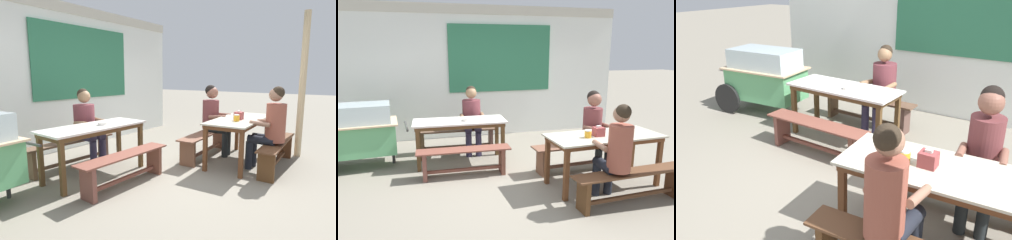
% 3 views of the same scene
% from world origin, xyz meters
% --- Properties ---
extents(ground_plane, '(40.00, 40.00, 0.00)m').
position_xyz_m(ground_plane, '(0.00, 0.00, 0.00)').
color(ground_plane, gray).
extents(backdrop_wall, '(6.18, 0.23, 2.84)m').
position_xyz_m(backdrop_wall, '(0.01, 2.74, 1.49)').
color(backdrop_wall, white).
rests_on(backdrop_wall, ground_plane).
extents(dining_table_far, '(1.57, 0.69, 0.75)m').
position_xyz_m(dining_table_far, '(-0.80, 1.05, 0.67)').
color(dining_table_far, silver).
rests_on(dining_table_far, ground_plane).
extents(dining_table_near, '(1.67, 0.76, 0.75)m').
position_xyz_m(dining_table_near, '(1.05, -0.43, 0.67)').
color(dining_table_near, '#BCB7A3').
rests_on(dining_table_near, ground_plane).
extents(bench_far_back, '(1.54, 0.31, 0.44)m').
position_xyz_m(bench_far_back, '(-0.77, 1.67, 0.30)').
color(bench_far_back, brown).
rests_on(bench_far_back, ground_plane).
extents(bench_far_front, '(1.44, 0.35, 0.44)m').
position_xyz_m(bench_far_front, '(-0.82, 0.43, 0.28)').
color(bench_far_front, brown).
rests_on(bench_far_front, ground_plane).
extents(bench_near_back, '(1.61, 0.39, 0.44)m').
position_xyz_m(bench_near_back, '(1.03, 0.19, 0.29)').
color(bench_near_back, brown).
rests_on(bench_near_back, ground_plane).
extents(bench_near_front, '(1.62, 0.34, 0.44)m').
position_xyz_m(bench_near_front, '(1.08, -1.05, 0.29)').
color(bench_near_front, brown).
rests_on(bench_near_front, ground_plane).
extents(person_center_facing, '(0.47, 0.58, 1.26)m').
position_xyz_m(person_center_facing, '(-0.50, 1.59, 0.71)').
color(person_center_facing, '#332E4C').
rests_on(person_center_facing, ground_plane).
extents(person_right_near_table, '(0.44, 0.53, 1.30)m').
position_xyz_m(person_right_near_table, '(1.24, 0.14, 0.74)').
color(person_right_near_table, black).
rests_on(person_right_near_table, ground_plane).
extents(person_near_front, '(0.41, 0.56, 1.31)m').
position_xyz_m(person_near_front, '(0.87, -0.98, 0.73)').
color(person_near_front, black).
rests_on(person_near_front, ground_plane).
extents(tissue_box, '(0.14, 0.12, 0.15)m').
position_xyz_m(tissue_box, '(0.94, -0.45, 0.82)').
color(tissue_box, '#923B3C').
rests_on(tissue_box, dining_table_near).
extents(condiment_jar, '(0.09, 0.09, 0.11)m').
position_xyz_m(condiment_jar, '(0.76, -0.49, 0.81)').
color(condiment_jar, gold).
rests_on(condiment_jar, dining_table_near).
extents(soup_bowl, '(0.15, 0.15, 0.04)m').
position_xyz_m(soup_bowl, '(-0.69, 0.98, 0.77)').
color(soup_bowl, silver).
rests_on(soup_bowl, dining_table_far).
extents(wooden_support_post, '(0.11, 0.11, 2.57)m').
position_xyz_m(wooden_support_post, '(2.02, -1.19, 1.28)').
color(wooden_support_post, '#C7AF86').
rests_on(wooden_support_post, ground_plane).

